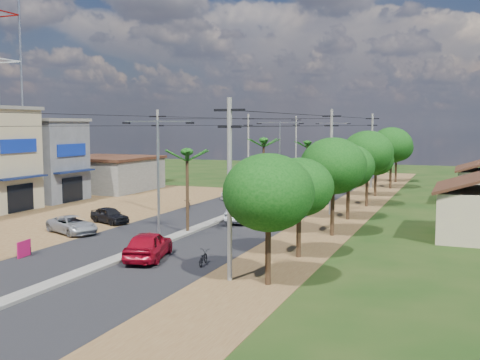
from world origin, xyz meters
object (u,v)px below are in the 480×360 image
(car_silver_mid, at_px, (240,214))
(car_parked_silver, at_px, (72,225))
(roadside_sign, at_px, (24,249))
(car_white_far, at_px, (241,191))
(moto_rider_east, at_px, (203,258))
(car_red_near, at_px, (149,246))
(car_parked_dark, at_px, (110,216))

(car_silver_mid, xyz_separation_m, car_parked_silver, (-9.26, -8.71, -0.09))
(roadside_sign, bearing_deg, car_silver_mid, 57.84)
(car_white_far, distance_m, roadside_sign, 28.81)
(moto_rider_east, bearing_deg, roadside_sign, 0.50)
(car_white_far, distance_m, moto_rider_east, 27.84)
(car_white_far, bearing_deg, car_red_near, -71.62)
(car_red_near, bearing_deg, car_silver_mid, -105.97)
(car_silver_mid, relative_size, car_parked_silver, 0.97)
(car_red_near, distance_m, car_parked_dark, 12.76)
(roadside_sign, bearing_deg, car_parked_dark, 92.92)
(car_red_near, height_order, car_silver_mid, car_red_near)
(car_white_far, relative_size, moto_rider_east, 3.62)
(car_parked_silver, bearing_deg, car_white_far, 11.41)
(moto_rider_east, height_order, roadside_sign, roadside_sign)
(car_silver_mid, xyz_separation_m, roadside_sign, (-7.26, -15.53, -0.21))
(car_white_far, xyz_separation_m, moto_rider_east, (8.39, -26.54, -0.41))
(car_parked_dark, distance_m, moto_rider_east, 15.45)
(car_white_far, bearing_deg, car_parked_dark, -95.32)
(car_parked_dark, relative_size, moto_rider_east, 2.37)
(moto_rider_east, bearing_deg, car_red_near, -12.29)
(moto_rider_east, bearing_deg, car_parked_dark, -47.43)
(car_white_far, relative_size, car_parked_silver, 1.27)
(car_parked_silver, height_order, moto_rider_east, car_parked_silver)
(car_red_near, relative_size, car_white_far, 0.85)
(car_silver_mid, relative_size, roadside_sign, 3.59)
(car_parked_dark, bearing_deg, roadside_sign, -149.16)
(car_silver_mid, distance_m, roadside_sign, 17.14)
(car_red_near, xyz_separation_m, car_white_far, (-4.91, 26.48, 0.00))
(car_red_near, xyz_separation_m, moto_rider_east, (3.48, -0.06, -0.41))
(car_red_near, height_order, car_parked_dark, car_red_near)
(car_parked_dark, xyz_separation_m, moto_rider_east, (12.48, -9.10, -0.22))
(car_parked_dark, bearing_deg, car_white_far, 7.60)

